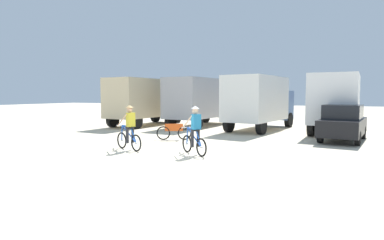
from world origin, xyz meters
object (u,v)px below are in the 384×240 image
Objects in this scene: cyclist_orange_shirt at (129,129)px; bicycle_spare at (174,132)px; box_truck_grey_hauler at (200,100)px; sedan_parked at (343,123)px; box_truck_white_box at (260,100)px; box_truck_avon_van at (336,101)px; cyclist_cowboy_hat at (195,132)px; box_truck_tan_camper at (145,100)px.

cyclist_orange_shirt is 3.45m from bicycle_spare.
box_truck_grey_hauler reaches higher than sedan_parked.
box_truck_grey_hauler reaches higher than bicycle_spare.
cyclist_orange_shirt is (-3.21, -9.73, -1.03)m from box_truck_white_box.
box_truck_avon_van is 10.92m from cyclist_cowboy_hat.
box_truck_tan_camper reaches higher than bicycle_spare.
box_truck_avon_van is 3.80× the size of cyclist_cowboy_hat.
box_truck_grey_hauler is 4.36× the size of bicycle_spare.
box_truck_grey_hauler and box_truck_white_box have the same top height.
cyclist_orange_shirt is at bearing -108.25° from box_truck_white_box.
box_truck_tan_camper and box_truck_white_box have the same top height.
box_truck_tan_camper is 8.32m from box_truck_white_box.
sedan_parked reaches higher than bicycle_spare.
box_truck_tan_camper is 12.31m from cyclist_cowboy_hat.
cyclist_orange_shirt is (5.10, -9.47, -1.03)m from box_truck_tan_camper.
box_truck_avon_van reaches higher than bicycle_spare.
box_truck_grey_hauler is 11.28m from cyclist_cowboy_hat.
box_truck_white_box is 1.60× the size of sedan_parked.
bicycle_spare is (5.40, -6.06, -1.48)m from box_truck_tan_camper.
box_truck_white_box is 3.87× the size of cyclist_orange_shirt.
cyclist_orange_shirt is at bearing -127.69° from box_truck_avon_van.
sedan_parked is at bearing 50.57° from cyclist_cowboy_hat.
box_truck_avon_van is at bearing 52.31° from cyclist_orange_shirt.
box_truck_tan_camper is 1.01× the size of box_truck_avon_van.
box_truck_grey_hauler is 3.83× the size of cyclist_orange_shirt.
bicycle_spare is at bearing 127.26° from cyclist_cowboy_hat.
sedan_parked is at bearing 20.97° from bicycle_spare.
box_truck_tan_camper and box_truck_grey_hauler have the same top height.
box_truck_tan_camper is 4.06m from box_truck_grey_hauler.
sedan_parked is 2.43× the size of cyclist_cowboy_hat.
box_truck_grey_hauler is 4.50m from box_truck_white_box.
cyclist_cowboy_hat is (-0.39, -9.63, -1.03)m from box_truck_white_box.
bicycle_spare is (-2.52, 3.31, -0.45)m from cyclist_cowboy_hat.
box_truck_white_box is at bearing -178.37° from box_truck_avon_van.
cyclist_orange_shirt is at bearing -94.96° from bicycle_spare.
box_truck_grey_hauler is 10.71m from cyclist_orange_shirt.
box_truck_tan_camper is at bearing 166.53° from sedan_parked.
box_truck_white_box is at bearing 144.41° from sedan_parked.
bicycle_spare is at bearing 85.04° from cyclist_orange_shirt.
box_truck_avon_van reaches higher than cyclist_orange_shirt.
box_truck_white_box reaches higher than cyclist_cowboy_hat.
box_truck_tan_camper reaches higher than sedan_parked.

